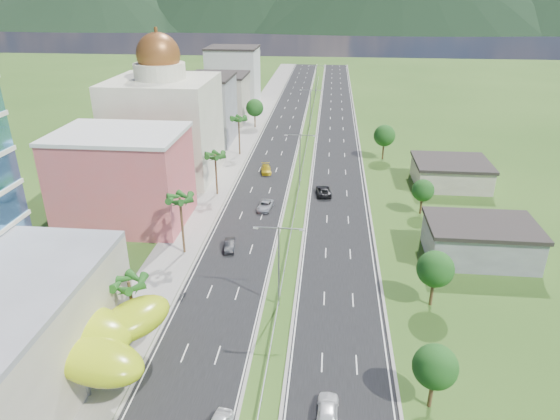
% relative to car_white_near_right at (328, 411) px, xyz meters
% --- Properties ---
extents(ground, '(500.00, 500.00, 0.00)m').
position_rel_car_white_near_right_xyz_m(ground, '(-6.33, 7.46, -0.89)').
color(ground, '#2D5119').
rests_on(ground, ground).
extents(road_left, '(11.00, 260.00, 0.04)m').
position_rel_car_white_near_right_xyz_m(road_left, '(-13.83, 97.46, -0.87)').
color(road_left, black).
rests_on(road_left, ground).
extents(road_right, '(11.00, 260.00, 0.04)m').
position_rel_car_white_near_right_xyz_m(road_right, '(1.17, 97.46, -0.87)').
color(road_right, black).
rests_on(road_right, ground).
extents(sidewalk_left, '(7.00, 260.00, 0.12)m').
position_rel_car_white_near_right_xyz_m(sidewalk_left, '(-23.33, 97.46, -0.83)').
color(sidewalk_left, gray).
rests_on(sidewalk_left, ground).
extents(median_guardrail, '(0.10, 216.06, 0.76)m').
position_rel_car_white_near_right_xyz_m(median_guardrail, '(-6.33, 79.45, -0.27)').
color(median_guardrail, gray).
rests_on(median_guardrail, ground).
extents(streetlight_median_b, '(6.04, 0.25, 11.00)m').
position_rel_car_white_near_right_xyz_m(streetlight_median_b, '(-6.33, 17.46, 5.86)').
color(streetlight_median_b, gray).
rests_on(streetlight_median_b, ground).
extents(streetlight_median_c, '(6.04, 0.25, 11.00)m').
position_rel_car_white_near_right_xyz_m(streetlight_median_c, '(-6.33, 57.46, 5.86)').
color(streetlight_median_c, gray).
rests_on(streetlight_median_c, ground).
extents(streetlight_median_d, '(6.04, 0.25, 11.00)m').
position_rel_car_white_near_right_xyz_m(streetlight_median_d, '(-6.33, 102.46, 5.86)').
color(streetlight_median_d, gray).
rests_on(streetlight_median_d, ground).
extents(streetlight_median_e, '(6.04, 0.25, 11.00)m').
position_rel_car_white_near_right_xyz_m(streetlight_median_e, '(-6.33, 147.46, 5.86)').
color(streetlight_median_e, gray).
rests_on(streetlight_median_e, ground).
extents(lime_canopy, '(18.00, 15.00, 7.40)m').
position_rel_car_white_near_right_xyz_m(lime_canopy, '(-26.33, 3.46, 4.10)').
color(lime_canopy, '#ABC413').
rests_on(lime_canopy, ground).
extents(pink_shophouse, '(20.00, 15.00, 15.00)m').
position_rel_car_white_near_right_xyz_m(pink_shophouse, '(-34.33, 39.46, 6.61)').
color(pink_shophouse, '#D65859').
rests_on(pink_shophouse, ground).
extents(domed_building, '(20.00, 20.00, 28.70)m').
position_rel_car_white_near_right_xyz_m(domed_building, '(-34.33, 62.46, 10.47)').
color(domed_building, beige).
rests_on(domed_building, ground).
extents(midrise_grey, '(16.00, 15.00, 16.00)m').
position_rel_car_white_near_right_xyz_m(midrise_grey, '(-33.33, 87.46, 7.11)').
color(midrise_grey, gray).
rests_on(midrise_grey, ground).
extents(midrise_beige, '(16.00, 15.00, 13.00)m').
position_rel_car_white_near_right_xyz_m(midrise_beige, '(-33.33, 109.46, 5.61)').
color(midrise_beige, '#A69D89').
rests_on(midrise_beige, ground).
extents(midrise_white, '(16.00, 15.00, 18.00)m').
position_rel_car_white_near_right_xyz_m(midrise_white, '(-33.33, 132.46, 8.11)').
color(midrise_white, silver).
rests_on(midrise_white, ground).
extents(shed_near, '(15.00, 10.00, 5.00)m').
position_rel_car_white_near_right_xyz_m(shed_near, '(21.67, 32.46, 1.61)').
color(shed_near, gray).
rests_on(shed_near, ground).
extents(shed_far, '(14.00, 12.00, 4.40)m').
position_rel_car_white_near_right_xyz_m(shed_far, '(23.67, 62.46, 1.31)').
color(shed_far, '#A69D89').
rests_on(shed_far, ground).
extents(palm_tree_b, '(3.60, 3.60, 8.10)m').
position_rel_car_white_near_right_xyz_m(palm_tree_b, '(-21.83, 9.46, 6.17)').
color(palm_tree_b, '#47301C').
rests_on(palm_tree_b, ground).
extents(palm_tree_c, '(3.60, 3.60, 9.60)m').
position_rel_car_white_near_right_xyz_m(palm_tree_c, '(-21.83, 29.46, 7.61)').
color(palm_tree_c, '#47301C').
rests_on(palm_tree_c, ground).
extents(palm_tree_d, '(3.60, 3.60, 8.60)m').
position_rel_car_white_near_right_xyz_m(palm_tree_d, '(-21.83, 52.46, 6.65)').
color(palm_tree_d, '#47301C').
rests_on(palm_tree_d, ground).
extents(palm_tree_e, '(3.60, 3.60, 9.40)m').
position_rel_car_white_near_right_xyz_m(palm_tree_e, '(-21.83, 77.46, 7.42)').
color(palm_tree_e, '#47301C').
rests_on(palm_tree_e, ground).
extents(leafy_tree_lfar, '(4.90, 4.90, 8.05)m').
position_rel_car_white_near_right_xyz_m(leafy_tree_lfar, '(-21.83, 102.46, 4.69)').
color(leafy_tree_lfar, '#47301C').
rests_on(leafy_tree_lfar, ground).
extents(leafy_tree_ra, '(4.20, 4.20, 6.90)m').
position_rel_car_white_near_right_xyz_m(leafy_tree_ra, '(9.67, 2.46, 3.89)').
color(leafy_tree_ra, '#47301C').
rests_on(leafy_tree_ra, ground).
extents(leafy_tree_rb, '(4.55, 4.55, 7.47)m').
position_rel_car_white_near_right_xyz_m(leafy_tree_rb, '(12.67, 19.46, 4.29)').
color(leafy_tree_rb, '#47301C').
rests_on(leafy_tree_rb, ground).
extents(leafy_tree_rc, '(3.85, 3.85, 6.33)m').
position_rel_car_white_near_right_xyz_m(leafy_tree_rc, '(15.67, 47.46, 3.49)').
color(leafy_tree_rc, '#47301C').
rests_on(leafy_tree_rc, ground).
extents(leafy_tree_rd, '(4.90, 4.90, 8.05)m').
position_rel_car_white_near_right_xyz_m(leafy_tree_rd, '(11.67, 77.46, 4.69)').
color(leafy_tree_rd, '#47301C').
rests_on(leafy_tree_rd, ground).
extents(mountain_ridge, '(860.00, 140.00, 90.00)m').
position_rel_car_white_near_right_xyz_m(mountain_ridge, '(53.67, 457.46, -0.89)').
color(mountain_ridge, black).
rests_on(mountain_ridge, ground).
extents(car_dark_left, '(2.10, 4.45, 1.41)m').
position_rel_car_white_near_right_xyz_m(car_dark_left, '(-15.24, 31.16, -0.14)').
color(car_dark_left, black).
rests_on(car_dark_left, road_left).
extents(car_silver_mid_left, '(2.84, 5.30, 1.41)m').
position_rel_car_white_near_right_xyz_m(car_silver_mid_left, '(-11.75, 46.46, -0.14)').
color(car_silver_mid_left, '#999AA0').
rests_on(car_silver_mid_left, road_left).
extents(car_yellow_far_left, '(2.90, 5.35, 1.47)m').
position_rel_car_white_near_right_xyz_m(car_yellow_far_left, '(-14.04, 65.62, -0.11)').
color(car_yellow_far_left, gold).
rests_on(car_yellow_far_left, road_left).
extents(car_white_near_right, '(2.14, 5.04, 1.70)m').
position_rel_car_white_near_right_xyz_m(car_white_near_right, '(0.00, 0.00, 0.00)').
color(car_white_near_right, white).
rests_on(car_white_near_right, road_right).
extents(car_dark_far_right, '(3.25, 5.92, 1.57)m').
position_rel_car_white_near_right_xyz_m(car_dark_far_right, '(-1.48, 54.37, -0.06)').
color(car_dark_far_right, black).
rests_on(car_dark_far_right, road_right).
extents(motorcycle, '(0.79, 1.92, 1.20)m').
position_rel_car_white_near_right_xyz_m(motorcycle, '(-18.63, 17.48, -0.25)').
color(motorcycle, black).
rests_on(motorcycle, road_left).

